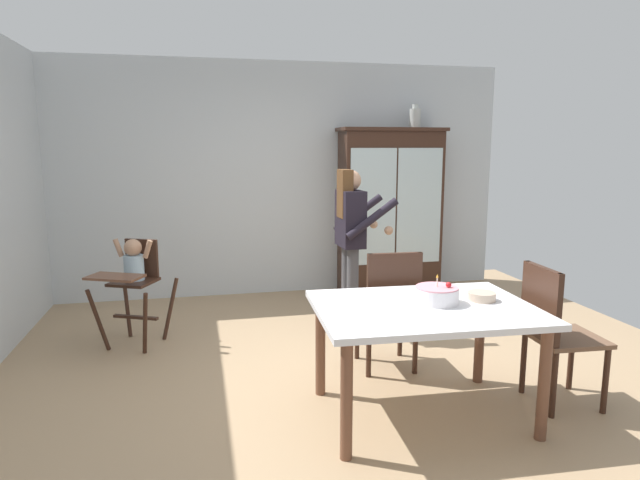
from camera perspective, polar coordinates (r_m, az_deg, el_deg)
The scene contains 11 objects.
ground_plane at distance 4.26m, azimuth 1.93°, elevation -14.30°, with size 6.24×6.24×0.00m, color tan.
wall_back at distance 6.48m, azimuth -3.87°, elevation 6.31°, with size 5.32×0.06×2.70m, color silver.
china_cabinet at distance 6.57m, azimuth 7.32°, elevation 3.07°, with size 1.24×0.48×1.95m.
ceramic_vase at distance 6.64m, azimuth 9.90°, elevation 12.48°, with size 0.13×0.13×0.27m.
high_chair_with_toddler at distance 5.02m, azimuth -18.91°, elevation -3.24°, with size 0.76×0.83×0.95m.
adult_person at distance 5.06m, azimuth 3.27°, elevation 1.00°, with size 0.50×0.49×1.53m.
dining_table at distance 3.57m, azimuth 10.82°, elevation -8.20°, with size 1.42×1.07×0.74m.
birthday_cake at distance 3.61m, azimuth 12.09°, elevation -5.62°, with size 0.28×0.28×0.19m.
serving_bowl at distance 3.75m, azimuth 16.53°, elevation -5.66°, with size 0.18×0.18×0.06m, color #C6AD93.
dining_chair_far_side at distance 4.25m, azimuth 7.32°, elevation -6.46°, with size 0.46×0.46×0.96m.
dining_chair_right_end at distance 4.00m, azimuth 23.12°, elevation -8.22°, with size 0.46×0.46×0.96m.
Camera 1 is at (-0.98, -3.77, 1.74)m, focal length 30.64 mm.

